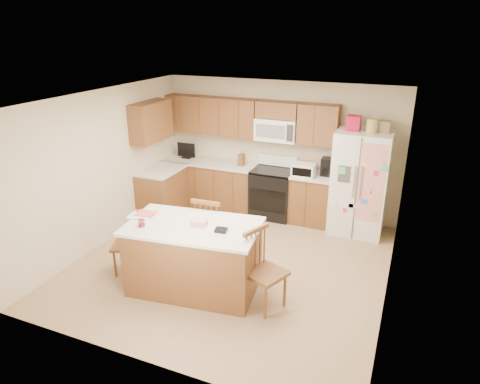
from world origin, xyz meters
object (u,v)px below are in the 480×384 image
at_px(windsor_chair_left, 128,245).
at_px(stove, 273,192).
at_px(windsor_chair_back, 211,232).
at_px(island, 194,257).
at_px(refrigerator, 360,182).
at_px(windsor_chair_right, 264,272).

bearing_deg(windsor_chair_left, stove, 64.08).
bearing_deg(windsor_chair_left, windsor_chair_back, 33.68).
bearing_deg(windsor_chair_left, island, -0.70).
bearing_deg(stove, refrigerator, -2.30).
distance_m(stove, windsor_chair_left, 3.01).
distance_m(windsor_chair_back, windsor_chair_right, 1.32).
bearing_deg(windsor_chair_back, refrigerator, 46.47).
height_order(stove, windsor_chair_back, stove).
xyz_separation_m(stove, island, (-0.21, -2.72, 0.01)).
bearing_deg(stove, windsor_chair_right, -73.66).
bearing_deg(refrigerator, windsor_chair_left, -137.49).
bearing_deg(island, stove, 85.51).
height_order(stove, refrigerator, refrigerator).
bearing_deg(windsor_chair_right, stove, 106.34).
bearing_deg(refrigerator, stove, 177.70).
bearing_deg(island, windsor_chair_right, -1.50).
bearing_deg(stove, windsor_chair_left, -115.92).
xyz_separation_m(stove, windsor_chair_right, (0.81, -2.75, 0.03)).
height_order(refrigerator, island, refrigerator).
height_order(stove, island, stove).
relative_size(windsor_chair_left, windsor_chair_right, 0.86).
distance_m(island, windsor_chair_right, 1.02).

